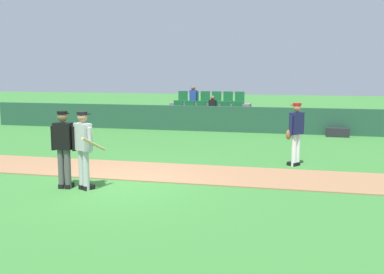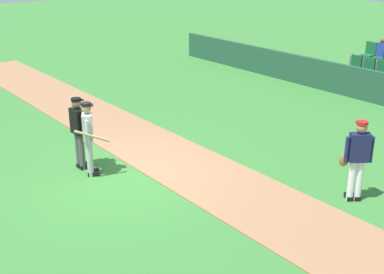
{
  "view_description": "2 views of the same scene",
  "coord_description": "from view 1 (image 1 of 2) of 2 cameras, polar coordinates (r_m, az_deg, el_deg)",
  "views": [
    {
      "loc": [
        4.24,
        -9.74,
        2.67
      ],
      "look_at": [
        1.43,
        2.02,
        0.9
      ],
      "focal_mm": 43.2,
      "sensor_mm": 36.0,
      "label": 1
    },
    {
      "loc": [
        9.56,
        -5.31,
        5.02
      ],
      "look_at": [
        1.18,
        1.24,
        1.03
      ],
      "focal_mm": 47.56,
      "sensor_mm": 36.0,
      "label": 2
    }
  ],
  "objects": [
    {
      "name": "ground_plane",
      "position": [
        10.96,
        -9.81,
        -5.91
      ],
      "size": [
        80.0,
        80.0,
        0.0
      ],
      "primitive_type": "plane",
      "color": "#387A33"
    },
    {
      "name": "infield_dirt_path",
      "position": [
        12.37,
        -6.95,
        -4.13
      ],
      "size": [
        28.0,
        2.15,
        0.03
      ],
      "primitive_type": "cube",
      "color": "#9E704C",
      "rests_on": "ground"
    },
    {
      "name": "dugout_fence",
      "position": [
        20.17,
        1.24,
        2.29
      ],
      "size": [
        20.0,
        0.16,
        1.1
      ],
      "primitive_type": "cube",
      "color": "#234C38",
      "rests_on": "ground"
    },
    {
      "name": "stadium_bleachers",
      "position": [
        21.58,
        2.05,
        2.53
      ],
      "size": [
        3.9,
        2.1,
        1.9
      ],
      "color": "slate",
      "rests_on": "ground"
    },
    {
      "name": "batter_grey_jersey",
      "position": [
        10.51,
        -13.23,
        -1.22
      ],
      "size": [
        0.64,
        0.79,
        1.76
      ],
      "color": "#B2B2B2",
      "rests_on": "ground"
    },
    {
      "name": "umpire_home_plate",
      "position": [
        10.74,
        -15.53,
        -0.94
      ],
      "size": [
        0.59,
        0.31,
        1.76
      ],
      "color": "#4C4C4C",
      "rests_on": "ground"
    },
    {
      "name": "runner_navy_jersey",
      "position": [
        13.11,
        12.69,
        0.63
      ],
      "size": [
        0.51,
        0.55,
        1.76
      ],
      "color": "white",
      "rests_on": "ground"
    },
    {
      "name": "equipment_bag",
      "position": [
        19.36,
        17.53,
        0.55
      ],
      "size": [
        0.9,
        0.36,
        0.36
      ],
      "primitive_type": "cube",
      "color": "#232328",
      "rests_on": "ground"
    }
  ]
}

